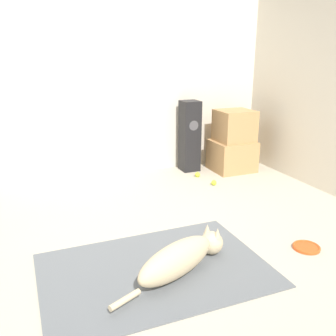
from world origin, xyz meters
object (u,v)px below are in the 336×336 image
at_px(cardboard_box_lower, 232,156).
at_px(cardboard_box_upper, 235,126).
at_px(floor_speaker, 190,136).
at_px(tennis_ball_near_speaker, 214,183).
at_px(tennis_ball_by_boxes, 198,175).
at_px(dog, 182,257).
at_px(frisbee, 306,247).

height_order(cardboard_box_lower, cardboard_box_upper, cardboard_box_upper).
height_order(cardboard_box_upper, floor_speaker, floor_speaker).
distance_m(cardboard_box_lower, tennis_ball_near_speaker, 0.71).
bearing_deg(tennis_ball_by_boxes, tennis_ball_near_speaker, -82.81).
xyz_separation_m(cardboard_box_lower, cardboard_box_upper, (0.02, 0.00, 0.41)).
bearing_deg(dog, cardboard_box_upper, 50.45).
bearing_deg(cardboard_box_upper, dog, -129.55).
height_order(floor_speaker, tennis_ball_by_boxes, floor_speaker).
relative_size(dog, frisbee, 4.61).
height_order(frisbee, tennis_ball_by_boxes, tennis_ball_by_boxes).
distance_m(cardboard_box_lower, cardboard_box_upper, 0.41).
bearing_deg(frisbee, cardboard_box_lower, 75.16).
xyz_separation_m(cardboard_box_lower, tennis_ball_near_speaker, (-0.52, -0.45, -0.17)).
bearing_deg(cardboard_box_upper, floor_speaker, 157.69).
relative_size(frisbee, cardboard_box_lower, 0.42).
bearing_deg(cardboard_box_upper, tennis_ball_near_speaker, -139.95).
distance_m(floor_speaker, tennis_ball_near_speaker, 0.81).
relative_size(tennis_ball_by_boxes, tennis_ball_near_speaker, 1.00).
xyz_separation_m(cardboard_box_upper, floor_speaker, (-0.55, 0.23, -0.14)).
bearing_deg(cardboard_box_lower, tennis_ball_near_speaker, -139.10).
bearing_deg(dog, tennis_ball_by_boxes, 60.48).
bearing_deg(tennis_ball_near_speaker, floor_speaker, 91.08).
bearing_deg(cardboard_box_lower, cardboard_box_upper, 3.91).
distance_m(cardboard_box_upper, floor_speaker, 0.61).
xyz_separation_m(dog, cardboard_box_lower, (1.67, 2.04, 0.07)).
height_order(dog, tennis_ball_near_speaker, dog).
bearing_deg(tennis_ball_near_speaker, cardboard_box_lower, 40.90).
relative_size(cardboard_box_lower, tennis_ball_near_speaker, 8.19).
xyz_separation_m(floor_speaker, tennis_ball_by_boxes, (-0.03, -0.32, -0.44)).
relative_size(cardboard_box_upper, tennis_ball_near_speaker, 7.06).
distance_m(cardboard_box_lower, floor_speaker, 0.64).
relative_size(cardboard_box_upper, tennis_ball_by_boxes, 7.06).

